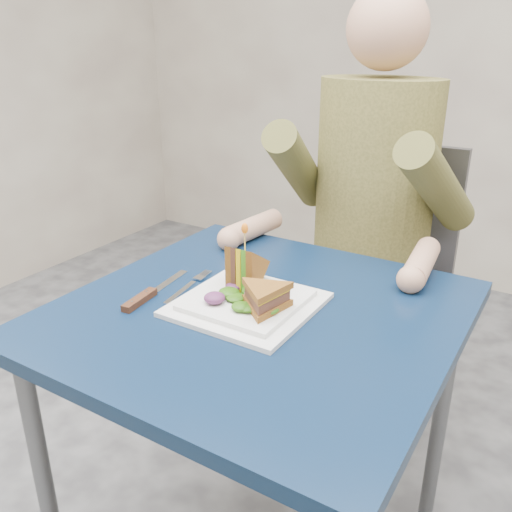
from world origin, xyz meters
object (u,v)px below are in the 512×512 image
Objects in this scene: chair at (377,271)px; fork at (187,287)px; diner at (374,160)px; sandwich_flat at (264,298)px; plate at (247,303)px; knife at (145,296)px; sandwich_upright at (245,271)px; table at (258,343)px.

fork is at bearing -103.73° from chair.
diner is 4.49× the size of sandwich_flat.
knife is at bearing -157.69° from plate.
sandwich_upright reaches higher than sandwich_flat.
plate is 0.21m from knife.
sandwich_upright is at bearing 37.60° from knife.
knife is at bearing -158.13° from table.
plate is 0.16m from fork.
chair is 4.20× the size of knife.
plate is at bearing 155.56° from sandwich_flat.
fork is at bearing -161.75° from sandwich_upright.
knife is at bearing -107.37° from diner.
plate is (-0.02, -0.73, 0.20)m from chair.
sandwich_flat reaches higher than table.
sandwich_flat is (0.03, -0.76, 0.23)m from chair.
sandwich_upright is 0.78× the size of fork.
table is 0.20m from fork.
diner is 0.59m from sandwich_upright.
sandwich_upright is at bearing 18.25° from fork.
sandwich_upright reaches higher than knife.
table is 5.32× the size of sandwich_upright.
sandwich_flat is at bearing 12.48° from knife.
chair is 0.39m from diner.
plate is at bearing 22.31° from knife.
table is 0.67m from diner.
table is 3.39× the size of knife.
diner is at bearing -90.00° from chair.
table is at bearing 21.87° from knife.
knife is at bearing -167.52° from sandwich_flat.
plate is at bearing -162.25° from table.
chair is 0.76m from plate.
chair is at bearing 90.00° from table.
chair is at bearing 90.00° from diner.
diner is (-0.00, -0.11, 0.37)m from chair.
fork is at bearing 171.93° from sandwich_flat.
knife reaches higher than table.
chair is 5.18× the size of fork.
table is at bearing -34.49° from sandwich_upright.
plate is 1.45× the size of fork.
diner is (-0.00, 0.61, 0.26)m from table.
diner is at bearing 92.95° from sandwich_flat.
plate is at bearing -53.42° from sandwich_upright.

